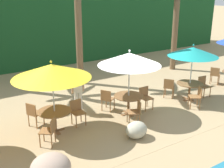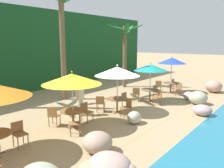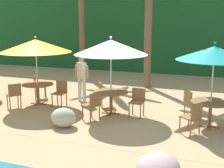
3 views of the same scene
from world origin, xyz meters
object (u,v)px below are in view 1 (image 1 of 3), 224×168
at_px(chair_yellow_seaward, 77,110).
at_px(chair_teal_left, 197,96).
at_px(dining_table_teal, 190,86).
at_px(umbrella_yellow, 52,71).
at_px(chair_yellow_inland, 34,113).
at_px(waiter_in_white, 78,89).
at_px(chair_blue_inland, 215,74).
at_px(dining_table_yellow, 55,114).
at_px(chair_white_left, 136,110).
at_px(chair_yellow_left, 50,130).
at_px(dining_table_white, 129,99).
at_px(chair_white_inland, 107,98).
at_px(umbrella_teal, 193,52).
at_px(palm_tree_third, 176,12).
at_px(chair_white_seaward, 145,96).
at_px(umbrella_white, 129,59).
at_px(chair_teal_seaward, 203,85).
at_px(chair_teal_inland, 169,87).

distance_m(chair_yellow_seaward, chair_teal_left, 4.76).
bearing_deg(dining_table_teal, umbrella_yellow, 175.97).
bearing_deg(dining_table_teal, chair_yellow_inland, 169.91).
xyz_separation_m(chair_yellow_inland, waiter_in_white, (1.77, 0.19, 0.47)).
bearing_deg(chair_blue_inland, umbrella_yellow, -177.75).
bearing_deg(dining_table_yellow, chair_white_left, -21.48).
distance_m(chair_yellow_left, dining_table_white, 3.32).
xyz_separation_m(chair_yellow_left, chair_white_inland, (2.76, 1.21, 0.00)).
bearing_deg(dining_table_white, chair_yellow_seaward, 171.76).
bearing_deg(chair_white_inland, umbrella_teal, -14.20).
height_order(dining_table_yellow, dining_table_teal, same).
height_order(dining_table_yellow, chair_white_inland, chair_white_inland).
relative_size(dining_table_teal, palm_tree_third, 0.22).
distance_m(chair_white_seaward, dining_table_teal, 2.18).
bearing_deg(dining_table_yellow, dining_table_teal, -4.03).
xyz_separation_m(chair_yellow_left, palm_tree_third, (9.13, 4.22, 2.75)).
relative_size(chair_yellow_left, dining_table_teal, 0.79).
bearing_deg(waiter_in_white, chair_yellow_left, -137.04).
relative_size(umbrella_white, chair_teal_left, 2.83).
height_order(umbrella_yellow, chair_teal_left, umbrella_yellow).
distance_m(chair_white_inland, umbrella_teal, 3.97).
bearing_deg(chair_white_inland, umbrella_yellow, -168.15).
xyz_separation_m(chair_white_seaward, dining_table_teal, (2.16, -0.28, 0.10)).
bearing_deg(umbrella_yellow, chair_white_seaward, -1.97).
bearing_deg(waiter_in_white, dining_table_teal, -16.08).
bearing_deg(chair_teal_seaward, chair_teal_inland, 156.58).
bearing_deg(chair_yellow_seaward, umbrella_yellow, -173.82).
bearing_deg(chair_yellow_left, chair_yellow_inland, 90.82).
bearing_deg(chair_yellow_seaward, chair_white_left, -32.77).
relative_size(umbrella_white, chair_white_seaward, 2.83).
distance_m(umbrella_yellow, chair_yellow_seaward, 1.79).
distance_m(chair_teal_inland, chair_blue_inland, 3.17).
xyz_separation_m(chair_yellow_left, umbrella_white, (3.28, 0.53, 1.62)).
xyz_separation_m(chair_white_seaward, chair_teal_seaward, (3.02, -0.29, 0.00)).
relative_size(dining_table_yellow, chair_yellow_left, 1.26).
height_order(dining_table_white, chair_teal_inland, chair_teal_inland).
bearing_deg(chair_yellow_seaward, umbrella_teal, -5.76).
xyz_separation_m(chair_yellow_left, waiter_in_white, (1.75, 1.62, 0.47)).
bearing_deg(chair_white_inland, palm_tree_third, 25.26).
relative_size(chair_teal_seaward, chair_teal_left, 1.00).
relative_size(chair_white_inland, chair_teal_seaward, 1.00).
height_order(umbrella_yellow, chair_white_seaward, umbrella_yellow).
bearing_deg(chair_yellow_inland, umbrella_yellow, -56.38).
height_order(chair_yellow_left, palm_tree_third, palm_tree_third).
bearing_deg(dining_table_teal, dining_table_white, 175.88).
bearing_deg(umbrella_teal, chair_yellow_inland, 169.91).
bearing_deg(chair_yellow_inland, chair_teal_left, -17.63).
height_order(chair_white_seaward, waiter_in_white, waiter_in_white).
height_order(chair_yellow_left, umbrella_white, umbrella_white).
distance_m(umbrella_white, chair_white_left, 1.83).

